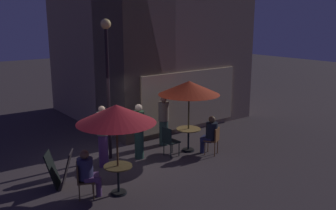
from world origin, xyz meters
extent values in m
plane|color=#392F31|center=(0.00, 0.00, 0.00)|extent=(60.00, 60.00, 0.00)
cube|color=gray|center=(4.43, 2.47, 4.29)|extent=(6.29, 2.14, 8.57)
cube|color=gray|center=(2.35, 4.73, 4.29)|extent=(2.14, 6.66, 8.57)
cube|color=beige|center=(4.11, 1.36, 1.25)|extent=(4.41, 0.08, 2.10)
cylinder|color=black|center=(0.29, 0.67, 1.98)|extent=(0.10, 0.10, 3.97)
sphere|color=#FCD677|center=(0.29, 0.67, 4.06)|extent=(0.30, 0.30, 0.30)
cube|color=black|center=(-1.56, -0.41, 0.48)|extent=(0.54, 0.62, 0.93)
cube|color=black|center=(-1.86, -0.22, 0.48)|extent=(0.54, 0.62, 0.93)
cylinder|color=black|center=(-0.72, -1.56, 0.01)|extent=(0.40, 0.40, 0.03)
cylinder|color=black|center=(-0.72, -1.56, 0.35)|extent=(0.06, 0.06, 0.70)
cylinder|color=#4E3F21|center=(-0.72, -1.56, 0.72)|extent=(0.70, 0.70, 0.03)
cylinder|color=black|center=(2.63, -0.28, 0.01)|extent=(0.40, 0.40, 0.03)
cylinder|color=black|center=(2.63, -0.28, 0.36)|extent=(0.06, 0.06, 0.72)
cylinder|color=olive|center=(2.63, -0.28, 0.74)|extent=(0.79, 0.79, 0.03)
cylinder|color=black|center=(-0.72, -1.56, 0.03)|extent=(0.36, 0.36, 0.06)
cylinder|color=#50361F|center=(-0.72, -1.56, 1.11)|extent=(0.05, 0.05, 2.21)
cone|color=maroon|center=(-0.72, -1.56, 2.04)|extent=(1.90, 1.90, 0.44)
cylinder|color=black|center=(2.63, -0.28, 0.03)|extent=(0.36, 0.36, 0.06)
cylinder|color=#463D1E|center=(2.63, -0.28, 1.13)|extent=(0.05, 0.05, 2.26)
cone|color=#A72D15|center=(2.63, -0.28, 2.09)|extent=(1.95, 1.95, 0.43)
cylinder|color=brown|center=(-1.22, -1.17, 0.21)|extent=(0.03, 0.03, 0.42)
cylinder|color=brown|center=(-1.35, -1.48, 0.21)|extent=(0.03, 0.03, 0.42)
cylinder|color=brown|center=(-1.53, -1.04, 0.21)|extent=(0.03, 0.03, 0.42)
cylinder|color=brown|center=(-1.65, -1.35, 0.21)|extent=(0.03, 0.03, 0.42)
cube|color=brown|center=(-1.44, -1.26, 0.44)|extent=(0.54, 0.54, 0.04)
cube|color=brown|center=(-1.61, -1.19, 0.67)|extent=(0.20, 0.40, 0.42)
cylinder|color=black|center=(2.08, -0.13, 0.22)|extent=(0.03, 0.03, 0.44)
cylinder|color=black|center=(2.09, -0.47, 0.22)|extent=(0.03, 0.03, 0.44)
cylinder|color=black|center=(1.74, -0.14, 0.22)|extent=(0.03, 0.03, 0.44)
cylinder|color=black|center=(1.75, -0.48, 0.22)|extent=(0.03, 0.03, 0.44)
cube|color=black|center=(1.91, -0.30, 0.46)|extent=(0.44, 0.44, 0.04)
cube|color=black|center=(1.72, -0.31, 0.71)|extent=(0.05, 0.42, 0.46)
cylinder|color=brown|center=(2.78, -0.90, 0.23)|extent=(0.03, 0.03, 0.45)
cylinder|color=brown|center=(3.06, -0.74, 0.23)|extent=(0.03, 0.03, 0.45)
cylinder|color=brown|center=(2.94, -1.18, 0.23)|extent=(0.03, 0.03, 0.45)
cylinder|color=brown|center=(3.22, -1.03, 0.23)|extent=(0.03, 0.03, 0.45)
cube|color=brown|center=(3.00, -0.96, 0.47)|extent=(0.54, 0.54, 0.04)
cube|color=brown|center=(3.09, -1.12, 0.68)|extent=(0.37, 0.23, 0.39)
cube|color=#583867|center=(-1.31, -1.31, 0.49)|extent=(0.48, 0.49, 0.14)
cylinder|color=#583867|center=(-1.16, -1.38, 0.24)|extent=(0.14, 0.14, 0.49)
cylinder|color=#2B2C4E|center=(-1.44, -1.26, 0.75)|extent=(0.38, 0.38, 0.51)
sphere|color=brown|center=(-1.44, -1.26, 1.10)|extent=(0.22, 0.22, 0.22)
cube|color=#23274C|center=(2.93, -0.84, 0.49)|extent=(0.50, 0.49, 0.14)
cylinder|color=#23274C|center=(2.86, -0.70, 0.24)|extent=(0.14, 0.14, 0.49)
cylinder|color=black|center=(3.00, -0.96, 0.77)|extent=(0.37, 0.37, 0.56)
sphere|color=brown|center=(3.00, -0.96, 1.14)|extent=(0.22, 0.22, 0.22)
cylinder|color=#2A433B|center=(2.35, 0.69, 0.43)|extent=(0.30, 0.30, 0.85)
cylinder|color=#766657|center=(2.35, 0.69, 1.17)|extent=(0.36, 0.36, 0.64)
sphere|color=#956B51|center=(2.35, 0.69, 1.58)|extent=(0.20, 0.20, 0.20)
cylinder|color=#5A346D|center=(-0.18, 0.22, 0.48)|extent=(0.27, 0.27, 0.96)
cylinder|color=slate|center=(-0.18, 0.22, 1.29)|extent=(0.32, 0.32, 0.66)
sphere|color=tan|center=(-0.18, 0.22, 1.71)|extent=(0.20, 0.20, 0.20)
cylinder|color=#264639|center=(1.00, 0.14, 0.45)|extent=(0.28, 0.28, 0.90)
cylinder|color=#304E33|center=(1.00, 0.14, 1.20)|extent=(0.33, 0.33, 0.60)
sphere|color=beige|center=(1.00, 0.14, 1.60)|extent=(0.22, 0.22, 0.22)
camera|label=1|loc=(-4.92, -9.06, 4.25)|focal=40.06mm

